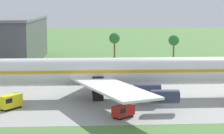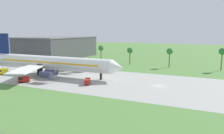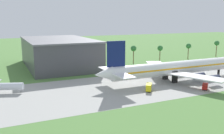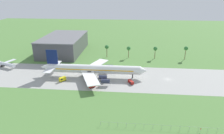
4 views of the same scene
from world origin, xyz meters
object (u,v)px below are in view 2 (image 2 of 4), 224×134
(baggage_tug, at_px, (24,79))
(catering_van, at_px, (87,81))
(jet_airliner, at_px, (48,62))
(fuel_truck, at_px, (2,71))
(terminal_building, at_px, (58,47))

(baggage_tug, height_order, catering_van, baggage_tug)
(jet_airliner, height_order, baggage_tug, jet_airliner)
(baggage_tug, height_order, fuel_truck, fuel_truck)
(jet_airliner, bearing_deg, catering_van, -18.77)
(fuel_truck, distance_m, catering_van, 47.02)
(fuel_truck, relative_size, catering_van, 0.89)
(jet_airliner, height_order, terminal_building, jet_airliner)
(fuel_truck, height_order, catering_van, fuel_truck)
(catering_van, bearing_deg, baggage_tug, -162.46)
(jet_airliner, xyz_separation_m, catering_van, (27.39, -9.31, -4.70))
(catering_van, distance_m, terminal_building, 95.42)
(jet_airliner, height_order, catering_van, jet_airliner)
(jet_airliner, relative_size, terminal_building, 1.27)
(terminal_building, bearing_deg, fuel_truck, -73.52)
(fuel_truck, bearing_deg, jet_airliner, 26.19)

